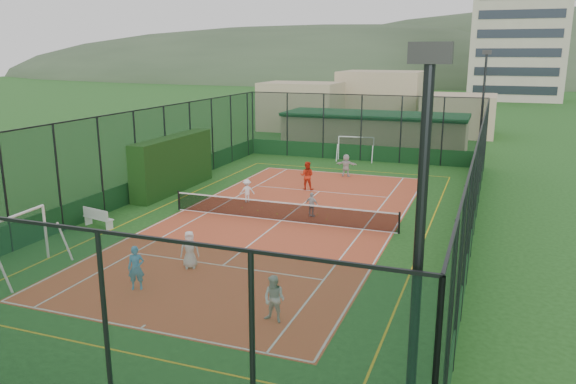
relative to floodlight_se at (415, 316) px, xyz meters
name	(u,v)px	position (x,y,z in m)	size (l,w,h in m)	color
ground	(281,221)	(-8.60, 16.60, -4.12)	(300.00, 300.00, 0.00)	#204D1A
court_slab	(281,221)	(-8.60, 16.60, -4.12)	(11.17, 23.97, 0.01)	#BE512A
tennis_net	(281,211)	(-8.60, 16.60, -3.59)	(11.67, 0.12, 1.06)	black
perimeter_fence	(281,171)	(-8.60, 16.60, -1.62)	(18.12, 34.12, 5.00)	black
floodlight_se	(415,316)	(0.00, 0.00, 0.00)	(0.60, 0.26, 8.25)	black
floodlight_ne	(482,111)	(0.00, 33.20, 0.00)	(0.60, 0.26, 8.25)	black
clubhouse	(374,132)	(-8.60, 38.60, -2.55)	(15.20, 7.20, 3.15)	tan
apartment_tower	(521,10)	(3.40, 98.60, 10.88)	(15.00, 12.00, 30.00)	beige
distant_hills	(464,80)	(-8.60, 166.60, -4.12)	(200.00, 60.00, 24.00)	#384C33
hedge_left	(173,164)	(-16.90, 20.26, -2.49)	(1.12, 7.46, 3.26)	black
white_bench	(98,217)	(-16.40, 12.65, -3.64)	(1.74, 0.48, 0.98)	white
futsal_goal_near	(16,245)	(-15.57, 6.95, -3.03)	(0.98, 3.38, 2.18)	white
futsal_goal_far	(356,149)	(-8.97, 33.61, -3.23)	(2.78, 0.81, 1.79)	white
child_near_left	(190,250)	(-9.68, 9.59, -3.38)	(0.72, 0.47, 1.47)	silver
child_near_mid	(136,268)	(-10.41, 7.17, -3.33)	(0.57, 0.38, 1.57)	#468DC7
child_near_right	(274,299)	(-4.98, 6.55, -3.37)	(0.73, 0.57, 1.50)	silver
child_far_left	(247,191)	(-11.64, 19.25, -3.47)	(0.84, 0.48, 1.30)	white
child_far_right	(312,205)	(-7.41, 17.80, -3.49)	(0.74, 0.31, 1.26)	silver
child_far_back	(346,165)	(-8.19, 27.66, -3.36)	(1.40, 0.45, 1.51)	silver
coach	(307,176)	(-9.47, 23.19, -3.25)	(0.84, 0.65, 1.72)	red
tennis_balls	(291,213)	(-8.59, 17.97, -4.08)	(4.94, 1.09, 0.07)	#CCE033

